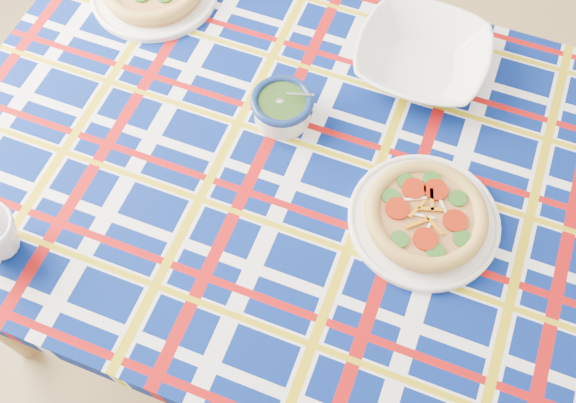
% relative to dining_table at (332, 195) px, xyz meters
% --- Properties ---
extents(floor, '(4.00, 4.00, 0.00)m').
position_rel_dining_table_xyz_m(floor, '(0.48, 0.42, -0.63)').
color(floor, '#92784B').
rests_on(floor, ground).
extents(dining_table, '(1.64, 1.21, 0.69)m').
position_rel_dining_table_xyz_m(dining_table, '(0.00, 0.00, 0.00)').
color(dining_table, brown).
rests_on(dining_table, floor).
extents(tablecloth, '(1.67, 1.25, 0.10)m').
position_rel_dining_table_xyz_m(tablecloth, '(-0.00, 0.00, 0.02)').
color(tablecloth, navy).
rests_on(tablecloth, dining_table).
extents(main_focaccia_plate, '(0.34, 0.34, 0.05)m').
position_rel_dining_table_xyz_m(main_focaccia_plate, '(0.17, -0.07, 0.10)').
color(main_focaccia_plate, '#B3753F').
rests_on(main_focaccia_plate, tablecloth).
extents(pesto_bowl, '(0.15, 0.15, 0.07)m').
position_rel_dining_table_xyz_m(pesto_bowl, '(-0.12, 0.12, 0.11)').
color(pesto_bowl, '#17320D').
rests_on(pesto_bowl, tablecloth).
extents(serving_bowl, '(0.31, 0.31, 0.06)m').
position_rel_dining_table_xyz_m(serving_bowl, '(0.14, 0.28, 0.10)').
color(serving_bowl, white).
rests_on(serving_bowl, tablecloth).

